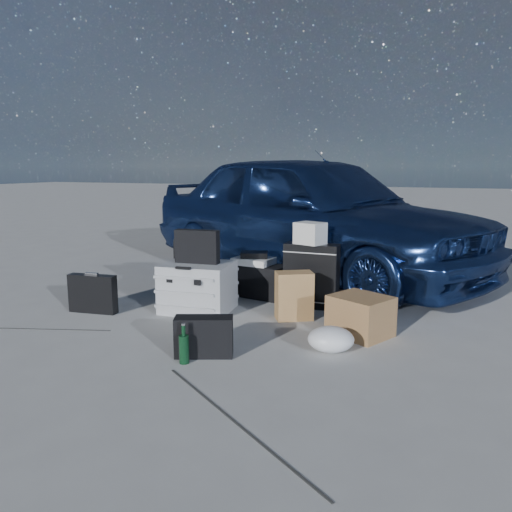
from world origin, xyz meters
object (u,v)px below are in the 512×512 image
Objects in this scene: car at (310,214)px; pelican_case at (198,287)px; suitcase_right at (311,276)px; cardboard_box at (360,316)px; duffel_bag at (255,280)px; briefcase at (93,294)px; suitcase_left at (196,265)px; green_bottle at (184,344)px.

car reaches higher than pelican_case.
pelican_case is at bearing -152.26° from suitcase_right.
duffel_bag is at bearing 146.17° from cardboard_box.
briefcase is at bearing -173.32° from cardboard_box.
suitcase_left is at bearing 114.09° from pelican_case.
cardboard_box is at bearing -23.04° from duffel_bag.
pelican_case is 1.56m from cardboard_box.
car is 16.42× the size of green_bottle.
pelican_case is 0.76m from duffel_bag.
briefcase is 0.68× the size of duffel_bag.
green_bottle is (-0.03, -3.04, -0.63)m from car.
pelican_case is 2.27× the size of green_bottle.
green_bottle is at bearing -72.29° from duffel_bag.
suitcase_right is 1.76m from green_bottle.
car is 2.02m from pelican_case.
car is at bearing 33.31° from suitcase_left.
briefcase is (-0.88, -0.43, -0.05)m from pelican_case.
duffel_bag is 1.57× the size of cardboard_box.
suitcase_left is 1.34m from suitcase_right.
pelican_case is at bearing -171.71° from car.
briefcase reaches higher than cardboard_box.
car reaches higher than cardboard_box.
suitcase_left is (-0.38, 0.65, 0.06)m from pelican_case.
pelican_case is 1.36× the size of briefcase.
suitcase_left is 1.33× the size of cardboard_box.
pelican_case is at bearing 174.76° from cardboard_box.
green_bottle is (1.40, -0.75, -0.04)m from briefcase.
suitcase_left reaches higher than pelican_case.
green_bottle is (0.23, -1.88, -0.03)m from duffel_bag.
pelican_case is 0.75m from suitcase_left.
duffel_bag is at bearing 96.92° from green_bottle.
duffel_bag is (1.17, 1.12, -0.01)m from briefcase.
pelican_case is (-0.56, -1.86, -0.54)m from car.
suitcase_left is (-0.93, -1.22, -0.48)m from car.
suitcase_left is 0.93× the size of suitcase_right.
cardboard_box is (1.93, -0.79, -0.13)m from suitcase_left.
briefcase is at bearing -153.32° from suitcase_right.
green_bottle is (0.90, -1.83, -0.15)m from suitcase_left.
cardboard_box is at bearing -48.31° from suitcase_right.
duffel_bag reaches higher than green_bottle.
suitcase_left reaches higher than briefcase.
cardboard_box is (0.59, -0.66, -0.15)m from suitcase_right.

